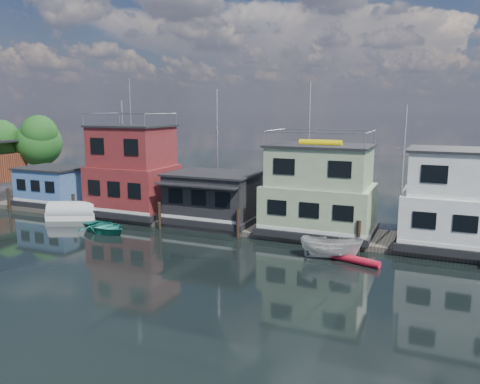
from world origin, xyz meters
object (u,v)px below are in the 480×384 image
at_px(houseboat_blue, 54,186).
at_px(tarp_runabout, 73,212).
at_px(houseboat_red, 133,172).
at_px(dinghy_teal, 105,227).
at_px(red_kayak, 355,260).
at_px(houseboat_green, 319,191).
at_px(houseboat_white, 465,201).
at_px(motorboat, 331,248).
at_px(houseboat_dark, 213,197).

relative_size(houseboat_blue, tarp_runabout, 1.40).
relative_size(houseboat_blue, houseboat_red, 0.54).
distance_m(dinghy_teal, red_kayak, 19.54).
height_order(houseboat_red, houseboat_green, houseboat_red).
bearing_deg(dinghy_teal, houseboat_white, -63.54).
bearing_deg(red_kayak, houseboat_white, 57.00).
relative_size(houseboat_blue, motorboat, 1.58).
xyz_separation_m(houseboat_dark, red_kayak, (12.72, -5.35, -2.17)).
bearing_deg(houseboat_red, red_kayak, -14.52).
height_order(houseboat_white, motorboat, houseboat_white).
relative_size(houseboat_green, houseboat_white, 1.00).
bearing_deg(houseboat_blue, houseboat_white, 0.00).
relative_size(houseboat_red, dinghy_teal, 2.76).
xyz_separation_m(dinghy_teal, motorboat, (17.97, 0.45, 0.34)).
height_order(houseboat_red, houseboat_white, houseboat_red).
bearing_deg(houseboat_blue, tarp_runabout, -31.33).
xyz_separation_m(houseboat_blue, tarp_runabout, (5.14, -3.13, -1.56)).
relative_size(houseboat_dark, houseboat_white, 0.88).
distance_m(houseboat_blue, motorboat, 29.14).
height_order(houseboat_green, red_kayak, houseboat_green).
bearing_deg(houseboat_green, dinghy_teal, -160.60).
relative_size(houseboat_white, motorboat, 2.08).
bearing_deg(houseboat_red, dinghy_teal, -78.03).
bearing_deg(houseboat_blue, red_kayak, -10.07).
xyz_separation_m(houseboat_blue, houseboat_dark, (17.50, -0.02, 0.21)).
distance_m(houseboat_green, tarp_runabout, 21.79).
distance_m(houseboat_red, red_kayak, 21.75).
bearing_deg(houseboat_dark, dinghy_teal, -140.85).
bearing_deg(houseboat_white, tarp_runabout, -174.31).
bearing_deg(houseboat_dark, houseboat_red, 179.86).
bearing_deg(dinghy_teal, motorboat, -74.28).
bearing_deg(tarp_runabout, houseboat_white, -18.97).
distance_m(houseboat_white, tarp_runabout, 31.65).
relative_size(houseboat_blue, red_kayak, 1.91).
relative_size(tarp_runabout, motorboat, 1.13).
height_order(houseboat_blue, houseboat_green, houseboat_green).
xyz_separation_m(tarp_runabout, motorboat, (23.51, -1.99, 0.13)).
distance_m(houseboat_blue, houseboat_green, 26.53).
distance_m(houseboat_red, houseboat_white, 27.01).
relative_size(dinghy_teal, motorboat, 1.06).
distance_m(houseboat_red, dinghy_teal, 6.77).
relative_size(houseboat_dark, motorboat, 1.83).
relative_size(houseboat_red, houseboat_green, 1.41).
xyz_separation_m(houseboat_blue, houseboat_green, (26.50, 0.00, 1.34)).
xyz_separation_m(tarp_runabout, red_kayak, (25.08, -2.24, -0.40)).
height_order(dinghy_teal, motorboat, motorboat).
xyz_separation_m(houseboat_dark, dinghy_teal, (-6.82, -5.55, -1.97)).
distance_m(houseboat_dark, motorboat, 12.37).
relative_size(dinghy_teal, red_kayak, 1.28).
height_order(houseboat_white, tarp_runabout, houseboat_white).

